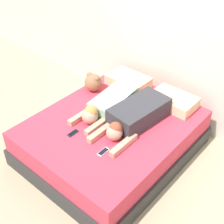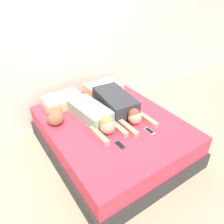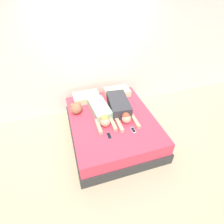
% 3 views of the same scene
% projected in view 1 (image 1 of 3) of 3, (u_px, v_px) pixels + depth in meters
% --- Properties ---
extents(ground_plane, '(12.00, 12.00, 0.00)m').
position_uv_depth(ground_plane, '(112.00, 152.00, 4.14)').
color(ground_plane, tan).
extents(wall_back, '(12.00, 0.06, 2.60)m').
position_uv_depth(wall_back, '(172.00, 32.00, 4.08)').
color(wall_back, beige).
rests_on(wall_back, ground_plane).
extents(bed, '(1.73, 2.08, 0.51)m').
position_uv_depth(bed, '(112.00, 137.00, 3.99)').
color(bed, '#2D2D2D').
rests_on(bed, ground_plane).
extents(pillow_head_left, '(0.58, 0.38, 0.14)m').
position_uv_depth(pillow_head_left, '(128.00, 81.00, 4.46)').
color(pillow_head_left, beige).
rests_on(pillow_head_left, bed).
extents(pillow_head_right, '(0.58, 0.38, 0.14)m').
position_uv_depth(pillow_head_right, '(173.00, 101.00, 4.07)').
color(pillow_head_right, beige).
rests_on(pillow_head_right, bed).
extents(person_left, '(0.40, 1.01, 0.23)m').
position_uv_depth(person_left, '(107.00, 105.00, 3.95)').
color(person_left, '#8CBF99').
rests_on(person_left, bed).
extents(person_right, '(0.47, 1.12, 0.24)m').
position_uv_depth(person_right, '(135.00, 116.00, 3.75)').
color(person_right, '#333338').
rests_on(person_right, bed).
extents(cell_phone_left, '(0.06, 0.15, 0.01)m').
position_uv_depth(cell_phone_left, '(73.00, 133.00, 3.66)').
color(cell_phone_left, '#2D2D33').
rests_on(cell_phone_left, bed).
extents(cell_phone_right, '(0.06, 0.15, 0.01)m').
position_uv_depth(cell_phone_right, '(103.00, 152.00, 3.41)').
color(cell_phone_right, silver).
rests_on(cell_phone_right, bed).
extents(plush_toy, '(0.25, 0.25, 0.26)m').
position_uv_depth(plush_toy, '(93.00, 82.00, 4.32)').
color(plush_toy, '#996647').
rests_on(plush_toy, bed).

